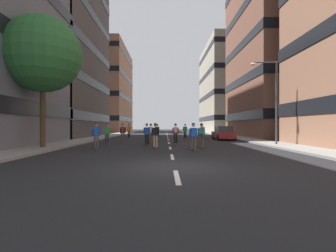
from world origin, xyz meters
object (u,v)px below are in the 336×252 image
streetlamp_right (272,93)px  parked_car_near (223,133)px  skater_3 (151,132)px  skater_6 (201,133)px  skater_4 (151,131)px  skater_8 (96,134)px  skater_10 (176,132)px  skater_0 (129,130)px  skater_11 (107,133)px  skater_13 (155,134)px  skater_2 (193,135)px  skater_5 (185,130)px  skater_7 (202,130)px  skater_9 (123,132)px  street_tree_near (43,54)px  skater_1 (157,130)px  skater_12 (147,133)px

streetlamp_right → parked_car_near: bearing=102.6°
skater_3 → skater_6: (3.96, -5.01, 0.03)m
skater_3 → skater_4: bearing=93.4°
skater_8 → skater_10: 6.77m
skater_0 → parked_car_near: bearing=-23.4°
parked_car_near → skater_11: (-11.41, -6.63, 0.29)m
streetlamp_right → skater_13: bearing=-168.4°
parked_car_near → skater_13: (-7.18, -10.24, 0.29)m
parked_car_near → skater_2: size_ratio=2.47×
skater_5 → skater_7: (2.45, 1.96, 0.00)m
skater_9 → skater_13: bearing=-60.4°
street_tree_near → skater_11: 7.67m
skater_1 → skater_4: 3.73m
skater_10 → skater_3: bearing=135.7°
skater_4 → street_tree_near: bearing=-123.7°
skater_9 → skater_12: bearing=-51.5°
parked_car_near → skater_12: skater_12 is taller
skater_5 → street_tree_near: bearing=-127.6°
skater_11 → skater_12: size_ratio=1.00×
skater_3 → skater_12: 2.96m
skater_4 → skater_6: 9.81m
street_tree_near → skater_8: size_ratio=4.98×
streetlamp_right → skater_2: size_ratio=3.65×
streetlamp_right → skater_12: bearing=175.5°
skater_0 → skater_1: bearing=-27.6°
skater_9 → skater_10: 5.34m
skater_1 → skater_5: same height
skater_1 → skater_4: (-0.61, -3.69, -0.03)m
skater_0 → skater_12: (3.23, -12.47, 0.00)m
parked_car_near → skater_12: 11.03m
skater_10 → skater_0: bearing=115.6°
parked_car_near → streetlamp_right: 9.24m
skater_7 → skater_6: bearing=-98.8°
skater_4 → skater_6: bearing=-64.7°
parked_car_near → skater_3: size_ratio=2.47×
street_tree_near → skater_9: (4.34, 6.38, -5.38)m
skater_13 → skater_10: bearing=65.4°
parked_car_near → skater_1: bearing=158.8°
skater_1 → skater_6: 13.05m
skater_1 → skater_9: (-3.00, -7.40, 0.00)m
streetlamp_right → skater_2: bearing=-152.5°
skater_8 → skater_10: (5.66, 3.71, 0.03)m
skater_13 → skater_2: bearing=-31.6°
streetlamp_right → skater_4: bearing=142.6°
skater_5 → skater_10: size_ratio=1.00×
skater_2 → skater_9: same height
skater_3 → skater_4: (-0.23, 3.85, 0.00)m
skater_4 → skater_5: (4.03, 3.85, 0.00)m
skater_1 → skater_5: size_ratio=1.00×
skater_8 → skater_12: 4.40m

